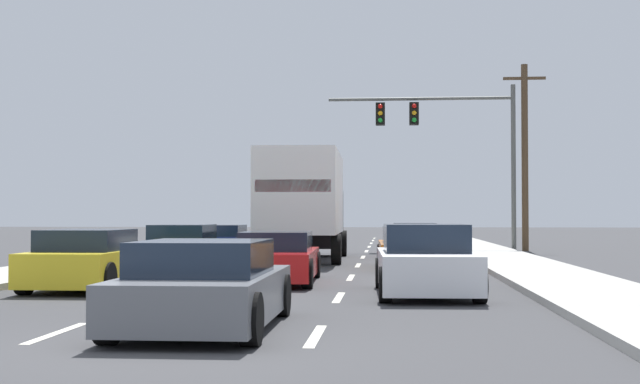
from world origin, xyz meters
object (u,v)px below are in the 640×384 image
Objects in this scene: car_green at (184,248)px; box_truck at (304,200)px; car_red at (276,259)px; car_gray at (205,287)px; utility_pole_mid at (525,154)px; car_maroon at (414,241)px; traffic_signal_mast at (437,128)px; car_yellow at (91,261)px; car_navy at (222,242)px; car_white at (425,263)px; car_orange at (411,249)px.

box_truck is at bearing 56.41° from car_green.
car_red is 7.82m from car_gray.
car_maroon is at bearing -130.44° from utility_pole_mid.
box_truck is 1.03× the size of traffic_signal_mast.
car_yellow is 7.02m from car_gray.
car_navy is 13.73m from car_yellow.
car_green is 0.53× the size of box_truck.
car_white reaches higher than car_red.
traffic_signal_mast is 3.92m from utility_pole_mid.
car_navy is at bearing 140.25° from box_truck.
car_navy is at bearing 100.63° from car_gray.
car_orange is 13.85m from utility_pole_mid.
car_green is at bearing -123.59° from box_truck.
car_yellow is 9.84m from car_orange.
car_white is 0.52× the size of utility_pole_mid.
car_navy is 7.29m from car_green.
car_yellow is at bearing 173.01° from car_white.
traffic_signal_mast is at bearing 66.64° from car_yellow.
utility_pole_mid is (11.68, 12.94, 3.56)m from car_green.
car_red is (3.28, -4.57, -0.06)m from car_green.
car_green is 0.54× the size of traffic_signal_mast.
car_orange is (6.81, -6.67, 0.02)m from car_navy.
car_orange reaches higher than car_red.
car_green is 6.46m from car_yellow.
car_red is at bearing 140.18° from car_white.
car_gray is 13.38m from car_orange.
utility_pole_mid is (12.06, 19.39, 3.57)m from car_yellow.
car_maroon reaches higher than car_yellow.
car_maroon is 0.96× the size of car_orange.
car_green is 1.06× the size of car_yellow.
box_truck is at bearing -39.75° from car_navy.
car_red is 0.54× the size of utility_pole_mid.
car_orange is 0.56× the size of utility_pole_mid.
car_orange is at bearing 76.52° from car_gray.
car_green is at bearing -133.34° from car_maroon.
car_green reaches higher than car_red.
car_red is 0.54× the size of traffic_signal_mast.
traffic_signal_mast is (8.28, 5.53, 4.75)m from car_navy.
car_white is at bearing -104.25° from utility_pole_mid.
car_gray is at bearing -108.20° from utility_pole_mid.
car_yellow is 23.11m from utility_pole_mid.
car_navy is at bearing -146.26° from traffic_signal_mast.
car_gray is (3.73, -5.95, -0.02)m from car_yellow.
traffic_signal_mast is (4.59, 25.21, 4.74)m from car_gray.
utility_pole_mid is at bearing 75.75° from car_white.
car_gray is 0.98× the size of car_white.
car_maroon is at bearing -101.69° from traffic_signal_mast.
car_white is (3.55, -11.81, -1.44)m from box_truck.
car_navy is 12.40m from car_red.
car_green is at bearing -174.57° from car_orange.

